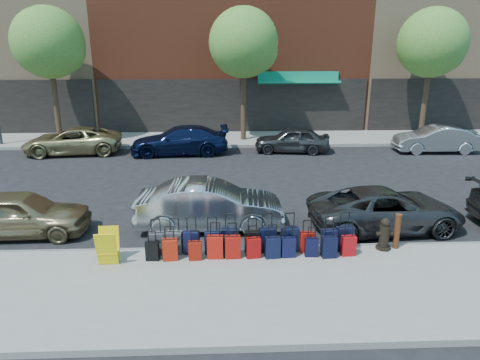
{
  "coord_description": "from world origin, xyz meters",
  "views": [
    {
      "loc": [
        -0.71,
        -14.97,
        5.33
      ],
      "look_at": [
        -0.15,
        -1.5,
        1.11
      ],
      "focal_mm": 32.0,
      "sensor_mm": 36.0,
      "label": 1
    }
  ],
  "objects_px": {
    "fire_hydrant": "(384,235)",
    "car_far_2": "(292,140)",
    "car_far_0": "(72,141)",
    "car_near_1": "(210,206)",
    "car_far_3": "(436,139)",
    "car_near_2": "(386,209)",
    "tree_center": "(246,45)",
    "suitcase_front_5": "(252,241)",
    "display_rack": "(108,247)",
    "car_near_0": "(20,214)",
    "bollard": "(397,231)",
    "car_far_1": "(180,140)",
    "tree_right": "(434,45)",
    "tree_left": "(51,45)"
  },
  "relations": [
    {
      "from": "car_near_0",
      "to": "bollard",
      "type": "bearing_deg",
      "value": -99.97
    },
    {
      "from": "tree_right",
      "to": "car_near_1",
      "type": "bearing_deg",
      "value": -134.78
    },
    {
      "from": "car_near_2",
      "to": "car_far_1",
      "type": "relative_size",
      "value": 0.92
    },
    {
      "from": "fire_hydrant",
      "to": "car_far_0",
      "type": "bearing_deg",
      "value": 135.86
    },
    {
      "from": "suitcase_front_5",
      "to": "car_near_2",
      "type": "relative_size",
      "value": 0.21
    },
    {
      "from": "tree_right",
      "to": "car_far_1",
      "type": "bearing_deg",
      "value": -168.5
    },
    {
      "from": "car_far_0",
      "to": "car_far_2",
      "type": "xyz_separation_m",
      "value": [
        11.37,
        -0.14,
        -0.02
      ]
    },
    {
      "from": "fire_hydrant",
      "to": "suitcase_front_5",
      "type": "bearing_deg",
      "value": -179.23
    },
    {
      "from": "tree_center",
      "to": "display_rack",
      "type": "distance_m",
      "value": 16.09
    },
    {
      "from": "car_far_1",
      "to": "car_far_3",
      "type": "distance_m",
      "value": 13.34
    },
    {
      "from": "display_rack",
      "to": "car_far_2",
      "type": "distance_m",
      "value": 13.74
    },
    {
      "from": "bollard",
      "to": "fire_hydrant",
      "type": "bearing_deg",
      "value": -174.35
    },
    {
      "from": "suitcase_front_5",
      "to": "fire_hydrant",
      "type": "distance_m",
      "value": 3.52
    },
    {
      "from": "car_far_0",
      "to": "car_far_2",
      "type": "height_order",
      "value": "car_far_0"
    },
    {
      "from": "tree_left",
      "to": "display_rack",
      "type": "relative_size",
      "value": 8.13
    },
    {
      "from": "tree_center",
      "to": "suitcase_front_5",
      "type": "bearing_deg",
      "value": -92.43
    },
    {
      "from": "fire_hydrant",
      "to": "car_near_1",
      "type": "relative_size",
      "value": 0.2
    },
    {
      "from": "car_far_0",
      "to": "display_rack",
      "type": "bearing_deg",
      "value": 16.23
    },
    {
      "from": "tree_center",
      "to": "car_far_0",
      "type": "relative_size",
      "value": 1.49
    },
    {
      "from": "car_near_1",
      "to": "car_far_3",
      "type": "distance_m",
      "value": 14.86
    },
    {
      "from": "car_near_2",
      "to": "car_far_1",
      "type": "bearing_deg",
      "value": 31.43
    },
    {
      "from": "fire_hydrant",
      "to": "bollard",
      "type": "xyz_separation_m",
      "value": [
        0.35,
        0.03,
        0.1
      ]
    },
    {
      "from": "car_near_1",
      "to": "car_far_0",
      "type": "relative_size",
      "value": 0.91
    },
    {
      "from": "car_far_1",
      "to": "car_near_0",
      "type": "bearing_deg",
      "value": -24.12
    },
    {
      "from": "fire_hydrant",
      "to": "car_far_3",
      "type": "height_order",
      "value": "car_far_3"
    },
    {
      "from": "suitcase_front_5",
      "to": "car_near_0",
      "type": "xyz_separation_m",
      "value": [
        -6.68,
        1.66,
        0.22
      ]
    },
    {
      "from": "tree_center",
      "to": "car_near_2",
      "type": "xyz_separation_m",
      "value": [
        3.54,
        -12.63,
        -4.77
      ]
    },
    {
      "from": "tree_center",
      "to": "car_near_0",
      "type": "distance_m",
      "value": 15.33
    },
    {
      "from": "car_far_0",
      "to": "suitcase_front_5",
      "type": "bearing_deg",
      "value": 30.32
    },
    {
      "from": "tree_center",
      "to": "car_near_2",
      "type": "relative_size",
      "value": 1.59
    },
    {
      "from": "tree_right",
      "to": "car_near_0",
      "type": "xyz_separation_m",
      "value": [
        -17.79,
        -12.63,
        -4.74
      ]
    },
    {
      "from": "fire_hydrant",
      "to": "car_far_2",
      "type": "xyz_separation_m",
      "value": [
        -0.63,
        11.6,
        0.11
      ]
    },
    {
      "from": "fire_hydrant",
      "to": "car_far_1",
      "type": "distance_m",
      "value": 13.11
    },
    {
      "from": "tree_center",
      "to": "car_near_0",
      "type": "xyz_separation_m",
      "value": [
        -7.29,
        -12.63,
        -4.74
      ]
    },
    {
      "from": "fire_hydrant",
      "to": "display_rack",
      "type": "distance_m",
      "value": 7.15
    },
    {
      "from": "bollard",
      "to": "display_rack",
      "type": "height_order",
      "value": "bollard"
    },
    {
      "from": "tree_right",
      "to": "car_near_0",
      "type": "distance_m",
      "value": 22.33
    },
    {
      "from": "suitcase_front_5",
      "to": "car_far_3",
      "type": "xyz_separation_m",
      "value": [
        10.38,
        11.31,
        0.25
      ]
    },
    {
      "from": "car_far_1",
      "to": "tree_right",
      "type": "bearing_deg",
      "value": 98.25
    },
    {
      "from": "tree_left",
      "to": "car_far_3",
      "type": "height_order",
      "value": "tree_left"
    },
    {
      "from": "car_near_1",
      "to": "fire_hydrant",
      "type": "bearing_deg",
      "value": -111.46
    },
    {
      "from": "fire_hydrant",
      "to": "car_far_2",
      "type": "height_order",
      "value": "car_far_2"
    },
    {
      "from": "fire_hydrant",
      "to": "car_far_3",
      "type": "relative_size",
      "value": 0.21
    },
    {
      "from": "car_near_1",
      "to": "tree_left",
      "type": "bearing_deg",
      "value": 36.07
    },
    {
      "from": "bollard",
      "to": "car_near_2",
      "type": "distance_m",
      "value": 1.62
    },
    {
      "from": "fire_hydrant",
      "to": "car_near_2",
      "type": "bearing_deg",
      "value": 69.09
    },
    {
      "from": "display_rack",
      "to": "fire_hydrant",
      "type": "bearing_deg",
      "value": 1.87
    },
    {
      "from": "car_near_2",
      "to": "car_far_0",
      "type": "bearing_deg",
      "value": 46.75
    },
    {
      "from": "bollard",
      "to": "suitcase_front_5",
      "type": "bearing_deg",
      "value": -178.98
    },
    {
      "from": "tree_center",
      "to": "car_far_3",
      "type": "distance_m",
      "value": 11.26
    }
  ]
}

